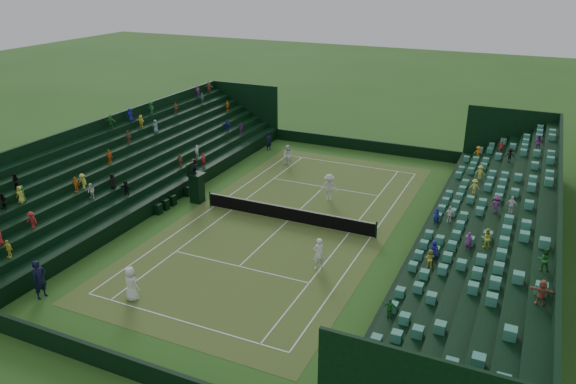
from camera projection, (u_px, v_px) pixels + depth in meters
name	position (u px, v px, depth m)	size (l,w,h in m)	color
ground	(288.00, 221.00, 35.83)	(160.00, 160.00, 0.00)	#29561B
court_surface	(288.00, 221.00, 35.83)	(12.97, 26.77, 0.01)	#346D24
perimeter_wall_north	(363.00, 145.00, 49.01)	(17.17, 0.20, 1.00)	black
perimeter_wall_south	(122.00, 365.00, 22.28)	(17.17, 0.20, 1.00)	black
perimeter_wall_east	(421.00, 239.00, 32.38)	(0.20, 31.77, 1.00)	black
perimeter_wall_west	(177.00, 193.00, 38.91)	(0.20, 31.77, 1.00)	black
north_grandstand	(500.00, 237.00, 30.38)	(6.60, 32.00, 4.90)	black
south_grandstand	(127.00, 170.00, 40.11)	(6.60, 32.00, 4.90)	black
tennis_net	(288.00, 213.00, 35.63)	(11.67, 0.10, 1.06)	black
umpire_chair	(197.00, 184.00, 38.22)	(0.98, 0.98, 3.08)	black
courtside_chairs	(180.00, 195.00, 38.80)	(0.47, 5.44, 1.01)	black
player_near_west	(131.00, 284.00, 27.14)	(0.87, 0.57, 1.79)	white
player_near_east	(319.00, 254.00, 29.93)	(0.66, 0.44, 1.82)	white
player_far_west	(288.00, 156.00, 45.25)	(0.83, 0.65, 1.72)	white
player_far_east	(329.00, 187.00, 38.62)	(1.24, 0.71, 1.91)	silver
line_judge_north	(269.00, 141.00, 49.01)	(0.61, 0.40, 1.67)	black
line_judge_south	(40.00, 279.00, 27.30)	(0.74, 0.48, 2.02)	black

